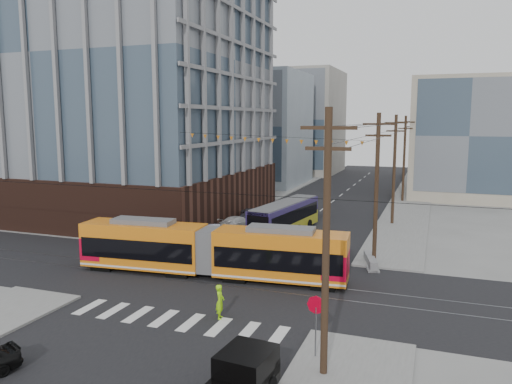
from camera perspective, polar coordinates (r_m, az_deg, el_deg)
ground at (r=29.95m, az=-6.15°, el=-12.32°), size 160.00×160.00×0.00m
office_building at (r=59.32m, az=-15.90°, el=11.63°), size 30.00×25.00×28.60m
bg_bldg_nw_near at (r=82.57m, az=-0.90°, el=7.23°), size 18.00×16.00×18.00m
bg_bldg_ne_near at (r=73.23m, az=22.89°, el=5.67°), size 14.00×14.00×16.00m
bg_bldg_nw_far at (r=100.66m, az=4.83°, el=7.96°), size 16.00×18.00×20.00m
bg_bldg_ne_far at (r=93.34m, az=23.52°, el=5.44°), size 16.00×16.00×14.00m
utility_pole_near at (r=20.15m, az=8.01°, el=-6.21°), size 0.30×0.30×11.00m
utility_pole_far at (r=81.36m, az=17.24°, el=4.38°), size 0.30×0.30×11.00m
streetcar at (r=33.93m, az=-5.31°, el=-6.68°), size 18.57×4.13×3.55m
city_bus at (r=46.16m, az=3.32°, el=-2.95°), size 3.80×11.06×3.07m
parked_car_silver at (r=43.73m, az=-5.21°, el=-4.59°), size 3.52×5.11×1.60m
parked_car_white at (r=48.54m, az=-2.11°, el=-3.48°), size 2.98×4.61×1.24m
parked_car_grey at (r=52.19m, az=-0.59°, el=-2.59°), size 3.74×5.32×1.35m
pedestrian at (r=27.17m, az=-4.14°, el=-12.39°), size 0.63×0.78×1.87m
stop_sign at (r=22.86m, az=6.84°, el=-15.37°), size 0.88×0.88×2.73m
jersey_barrier at (r=37.42m, az=12.96°, el=-7.69°), size 1.72×3.64×0.71m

